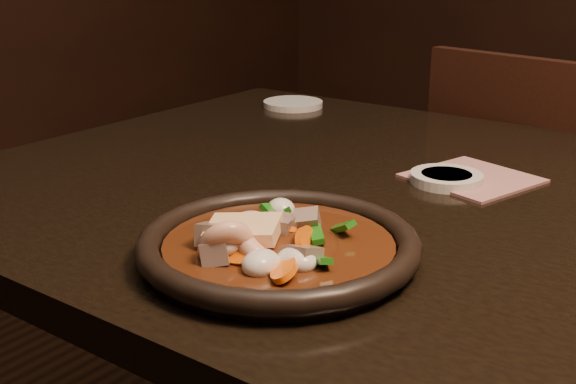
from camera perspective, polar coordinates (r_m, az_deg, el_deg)
The scene contains 7 objects.
table at distance 0.90m, azimuth 20.72°, elevation -7.12°, with size 1.60×0.90×0.75m.
chair at distance 1.55m, azimuth 19.09°, elevation -4.13°, with size 0.48×0.48×0.86m.
plate at distance 0.72m, azimuth -0.73°, elevation -4.31°, with size 0.28×0.28×0.03m.
stirfry at distance 0.71m, azimuth -1.37°, elevation -4.14°, with size 0.16×0.17×0.06m.
soy_dish at distance 0.98m, azimuth 12.40°, elevation 1.07°, with size 0.10×0.10×0.01m, color silver.
saucer_left at distance 1.42m, azimuth 0.40°, elevation 6.97°, with size 0.12×0.12×0.01m, color silver.
napkin at distance 1.00m, azimuth 14.33°, elevation 1.07°, with size 0.14×0.14×0.00m, color #A06662.
Camera 1 is at (0.19, -0.79, 1.05)m, focal length 45.00 mm.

